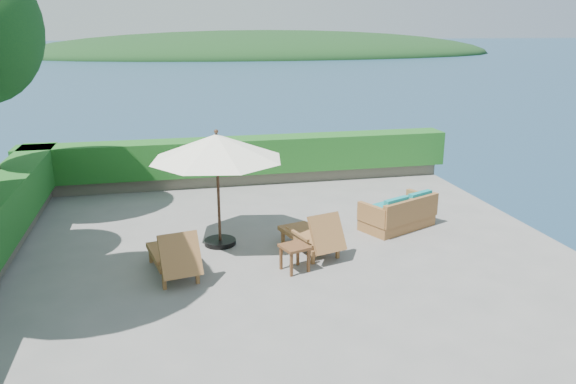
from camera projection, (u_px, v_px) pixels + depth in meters
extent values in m
plane|color=gray|center=(282.00, 255.00, 11.41)|extent=(12.00, 12.00, 0.00)
cube|color=#554D44|center=(282.00, 323.00, 11.86)|extent=(12.00, 12.00, 3.00)
plane|color=#162746|center=(283.00, 382.00, 12.27)|extent=(600.00, 600.00, 0.00)
ellipsoid|color=#133218|center=(265.00, 55.00, 148.44)|extent=(126.00, 57.60, 12.60)
cube|color=#656051|center=(243.00, 177.00, 16.60)|extent=(12.00, 0.60, 0.36)
cube|color=#174C15|center=(243.00, 155.00, 16.41)|extent=(12.40, 0.90, 1.00)
cylinder|color=black|center=(220.00, 242.00, 11.99)|extent=(0.80, 0.80, 0.11)
cylinder|color=#382214|center=(218.00, 191.00, 11.66)|extent=(0.07, 0.07, 2.40)
cone|color=white|center=(217.00, 147.00, 11.39)|extent=(3.32, 3.32, 0.53)
sphere|color=#382214|center=(216.00, 131.00, 11.30)|extent=(0.10, 0.10, 0.09)
cube|color=olive|center=(164.00, 282.00, 9.92)|extent=(0.08, 0.08, 0.28)
cube|color=olive|center=(197.00, 276.00, 10.15)|extent=(0.08, 0.08, 0.28)
cube|color=olive|center=(151.00, 256.00, 11.05)|extent=(0.08, 0.08, 0.28)
cube|color=olive|center=(181.00, 251.00, 11.28)|extent=(0.08, 0.08, 0.28)
cube|color=olive|center=(171.00, 255.00, 10.64)|extent=(0.97, 1.50, 0.10)
cube|color=olive|center=(180.00, 255.00, 9.85)|extent=(0.78, 0.58, 0.75)
cube|color=olive|center=(154.00, 254.00, 10.26)|extent=(0.24, 0.91, 0.05)
cube|color=olive|center=(193.00, 248.00, 10.55)|extent=(0.24, 0.91, 0.05)
cube|color=olive|center=(313.00, 257.00, 10.98)|extent=(0.08, 0.08, 0.27)
cube|color=olive|center=(338.00, 252.00, 11.25)|extent=(0.08, 0.08, 0.27)
cube|color=olive|center=(283.00, 237.00, 12.03)|extent=(0.08, 0.08, 0.27)
cube|color=olive|center=(306.00, 233.00, 12.30)|extent=(0.08, 0.08, 0.27)
cube|color=olive|center=(307.00, 235.00, 11.68)|extent=(1.03, 1.48, 0.09)
cube|color=olive|center=(327.00, 233.00, 10.94)|extent=(0.78, 0.61, 0.73)
cube|color=olive|center=(297.00, 234.00, 11.30)|extent=(0.30, 0.86, 0.05)
cube|color=olive|center=(327.00, 228.00, 11.62)|extent=(0.30, 0.86, 0.05)
cube|color=brown|center=(291.00, 265.00, 10.40)|extent=(0.06, 0.06, 0.46)
cube|color=brown|center=(308.00, 261.00, 10.59)|extent=(0.06, 0.06, 0.46)
cube|color=brown|center=(281.00, 258.00, 10.71)|extent=(0.06, 0.06, 0.46)
cube|color=brown|center=(298.00, 254.00, 10.90)|extent=(0.06, 0.06, 0.46)
cube|color=brown|center=(295.00, 247.00, 10.58)|extent=(0.61, 0.61, 0.05)
cube|color=olive|center=(397.00, 220.00, 12.95)|extent=(1.91, 1.49, 0.38)
cube|color=olive|center=(411.00, 210.00, 12.55)|extent=(1.61, 0.84, 0.52)
cube|color=olive|center=(372.00, 215.00, 12.40)|extent=(0.46, 0.82, 0.43)
cube|color=olive|center=(421.00, 201.00, 13.34)|extent=(0.46, 0.82, 0.43)
cube|color=#127E82|center=(384.00, 211.00, 12.68)|extent=(0.96, 0.93, 0.17)
cube|color=#127E82|center=(408.00, 205.00, 13.14)|extent=(0.96, 0.93, 0.17)
cube|color=#127E82|center=(396.00, 206.00, 12.35)|extent=(0.66, 0.40, 0.34)
cube|color=#127E82|center=(420.00, 199.00, 12.81)|extent=(0.66, 0.40, 0.34)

